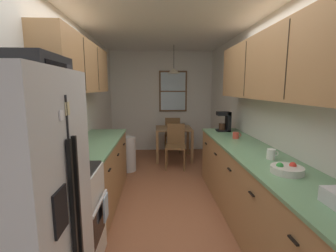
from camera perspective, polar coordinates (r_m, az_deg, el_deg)
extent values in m
plane|color=#995B3D|center=(3.91, -0.46, -15.46)|extent=(12.00, 12.00, 0.00)
cube|color=silver|center=(3.77, -21.50, 3.12)|extent=(0.10, 9.00, 2.55)
cube|color=silver|center=(3.87, 19.93, 3.36)|extent=(0.10, 9.00, 2.55)
cube|color=silver|center=(6.22, -1.53, 5.88)|extent=(4.40, 0.10, 2.55)
cube|color=white|center=(3.68, -0.51, 24.27)|extent=(4.40, 9.00, 0.08)
cube|color=silver|center=(1.68, -33.43, -19.44)|extent=(0.68, 0.76, 1.73)
cube|color=black|center=(1.57, -21.52, -22.75)|extent=(0.01, 0.01, 1.56)
cube|color=black|center=(1.54, -21.49, -23.57)|extent=(0.02, 0.02, 1.11)
cube|color=black|center=(1.60, -20.52, -22.08)|extent=(0.02, 0.02, 1.11)
cube|color=black|center=(1.33, -24.41, -18.10)|extent=(0.01, 0.15, 0.22)
cube|color=beige|center=(1.36, -23.05, 3.87)|extent=(0.01, 0.05, 0.07)
cube|color=white|center=(1.28, -24.26, 2.37)|extent=(0.01, 0.04, 0.05)
cube|color=white|center=(2.45, -24.08, -20.41)|extent=(0.62, 0.64, 0.90)
cube|color=black|center=(2.38, -16.40, -21.78)|extent=(0.01, 0.45, 0.30)
cube|color=silver|center=(2.27, -16.00, -17.27)|extent=(0.02, 0.52, 0.02)
cube|color=black|center=(2.27, -24.85, -10.20)|extent=(0.59, 0.61, 0.02)
cube|color=white|center=(2.36, -31.37, -7.67)|extent=(0.06, 0.64, 0.20)
cylinder|color=#2D2D2D|center=(2.20, -29.71, -10.76)|extent=(0.15, 0.15, 0.01)
cylinder|color=#2D2D2D|center=(2.44, -26.72, -8.61)|extent=(0.15, 0.15, 0.01)
cylinder|color=#2D2D2D|center=(2.09, -22.71, -11.26)|extent=(0.15, 0.15, 0.01)
cylinder|color=#2D2D2D|center=(2.34, -20.37, -8.92)|extent=(0.15, 0.15, 0.01)
cube|color=black|center=(2.20, -29.23, 10.39)|extent=(0.38, 0.63, 0.34)
cube|color=black|center=(2.07, -25.09, 10.85)|extent=(0.01, 0.38, 0.22)
cube|color=#2D2D33|center=(2.33, -22.51, 10.72)|extent=(0.01, 0.13, 0.22)
cube|color=#A87A4C|center=(3.58, -16.78, -10.76)|extent=(0.60, 1.89, 0.87)
cube|color=#6B9E70|center=(3.45, -17.12, -3.71)|extent=(0.63, 1.91, 0.03)
cube|color=black|center=(2.84, -13.87, -10.21)|extent=(0.02, 0.10, 0.01)
cube|color=black|center=(3.43, -11.89, -6.75)|extent=(0.02, 0.10, 0.01)
cube|color=black|center=(4.04, -10.51, -4.31)|extent=(0.02, 0.10, 0.01)
cube|color=#A87A4C|center=(3.37, -20.53, 13.17)|extent=(0.32, 1.99, 0.66)
cube|color=#2D2319|center=(3.01, -19.41, 13.78)|extent=(0.01, 0.01, 0.61)
cube|color=#2D2319|center=(3.65, -16.44, 13.03)|extent=(0.01, 0.01, 0.61)
cube|color=#A87A4C|center=(3.07, 20.05, -14.35)|extent=(0.60, 3.23, 0.87)
cube|color=#6B9E70|center=(2.92, 20.54, -6.20)|extent=(0.63, 3.25, 0.03)
cube|color=black|center=(1.80, 27.90, -23.14)|extent=(0.02, 0.10, 0.01)
cube|color=black|center=(2.30, 19.44, -15.18)|extent=(0.02, 0.10, 0.01)
cube|color=black|center=(2.87, 14.51, -10.06)|extent=(0.02, 0.10, 0.01)
cube|color=black|center=(3.46, 11.31, -6.61)|extent=(0.02, 0.10, 0.01)
cube|color=black|center=(4.07, 9.09, -4.17)|extent=(0.02, 0.10, 0.01)
cube|color=#A87A4C|center=(2.85, 24.73, 13.10)|extent=(0.32, 2.93, 0.73)
cube|color=#2D2319|center=(2.35, 26.67, 14.00)|extent=(0.01, 0.01, 0.67)
cube|color=#2D2319|center=(3.22, 18.04, 12.93)|extent=(0.01, 0.01, 0.67)
cube|color=olive|center=(5.40, 1.35, -0.58)|extent=(0.81, 0.74, 0.03)
cube|color=olive|center=(5.13, -2.60, -5.30)|extent=(0.06, 0.06, 0.70)
cube|color=olive|center=(5.19, 5.80, -5.17)|extent=(0.06, 0.06, 0.70)
cube|color=olive|center=(5.79, -2.64, -3.62)|extent=(0.06, 0.06, 0.70)
cube|color=olive|center=(5.84, 4.79, -3.53)|extent=(0.06, 0.06, 0.70)
cube|color=brown|center=(4.82, 1.81, -5.01)|extent=(0.45, 0.45, 0.04)
cube|color=brown|center=(4.95, 1.91, -1.97)|extent=(0.37, 0.08, 0.45)
cylinder|color=brown|center=(4.71, 3.94, -8.35)|extent=(0.04, 0.04, 0.43)
cylinder|color=brown|center=(4.72, -0.53, -8.27)|extent=(0.04, 0.04, 0.43)
cylinder|color=brown|center=(5.05, 3.96, -7.11)|extent=(0.04, 0.04, 0.43)
cylinder|color=brown|center=(5.07, -0.19, -7.04)|extent=(0.04, 0.04, 0.43)
cube|color=brown|center=(6.09, 1.09, -2.02)|extent=(0.42, 0.42, 0.04)
cube|color=brown|center=(5.87, 1.11, -0.21)|extent=(0.37, 0.06, 0.45)
cylinder|color=brown|center=(6.31, -0.59, -3.78)|extent=(0.04, 0.04, 0.43)
cylinder|color=brown|center=(6.32, 2.73, -3.79)|extent=(0.04, 0.04, 0.43)
cylinder|color=brown|center=(5.96, -0.66, -4.57)|extent=(0.04, 0.04, 0.43)
cylinder|color=brown|center=(5.96, 2.85, -4.57)|extent=(0.04, 0.04, 0.43)
cylinder|color=black|center=(5.36, 1.42, 16.32)|extent=(0.01, 0.01, 0.50)
cone|color=beige|center=(5.33, 1.41, 13.11)|extent=(0.29, 0.29, 0.10)
sphere|color=white|center=(5.34, 1.41, 13.32)|extent=(0.06, 0.06, 0.06)
cube|color=brown|center=(6.15, 1.22, 8.34)|extent=(0.71, 0.04, 1.03)
cube|color=silver|center=(6.13, 1.23, 8.34)|extent=(0.63, 0.01, 0.95)
cube|color=brown|center=(6.13, 1.23, 8.34)|extent=(0.63, 0.02, 0.03)
cylinder|color=silver|center=(4.76, -9.49, -6.66)|extent=(0.29, 0.29, 0.68)
cylinder|color=#D84C19|center=(2.80, -20.52, -4.76)|extent=(0.10, 0.10, 0.17)
cylinder|color=white|center=(2.78, -20.63, -2.95)|extent=(0.10, 0.10, 0.02)
cube|color=silver|center=(2.47, -14.75, -18.35)|extent=(0.02, 0.16, 0.24)
cube|color=black|center=(4.15, 13.11, -1.04)|extent=(0.22, 0.18, 0.02)
cube|color=black|center=(4.15, 14.25, 1.06)|extent=(0.06, 0.18, 0.33)
cube|color=black|center=(4.11, 13.25, 2.92)|extent=(0.22, 0.18, 0.06)
cylinder|color=#331E14|center=(4.13, 12.88, -0.13)|extent=(0.11, 0.11, 0.11)
cylinder|color=white|center=(2.68, 23.53, -6.23)|extent=(0.08, 0.08, 0.11)
torus|color=white|center=(2.70, 24.57, -6.05)|extent=(0.05, 0.01, 0.05)
cylinder|color=#BF3F33|center=(3.58, 15.99, -2.19)|extent=(0.09, 0.09, 0.09)
torus|color=#BF3F33|center=(3.60, 16.84, -2.09)|extent=(0.05, 0.01, 0.05)
cylinder|color=silver|center=(2.32, 26.72, -9.41)|extent=(0.27, 0.27, 0.06)
cylinder|color=black|center=(2.31, 26.74, -9.06)|extent=(0.22, 0.22, 0.03)
sphere|color=red|center=(2.35, 27.83, -8.40)|extent=(0.06, 0.06, 0.06)
sphere|color=green|center=(2.29, 25.31, -8.66)|extent=(0.06, 0.06, 0.06)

